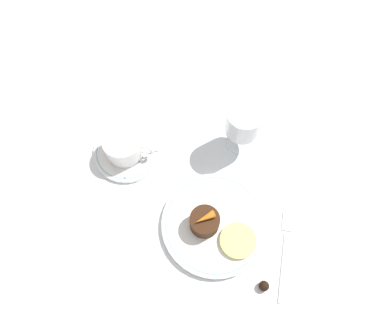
% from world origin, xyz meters
% --- Properties ---
extents(ground_plane, '(3.00, 3.00, 0.00)m').
position_xyz_m(ground_plane, '(0.00, 0.00, 0.00)').
color(ground_plane, white).
extents(dinner_plate, '(0.23, 0.23, 0.01)m').
position_xyz_m(dinner_plate, '(-0.00, -0.05, 0.01)').
color(dinner_plate, white).
rests_on(dinner_plate, ground_plane).
extents(saucer, '(0.16, 0.16, 0.01)m').
position_xyz_m(saucer, '(-0.23, 0.08, 0.01)').
color(saucer, white).
rests_on(saucer, ground_plane).
extents(coffee_cup, '(0.11, 0.09, 0.06)m').
position_xyz_m(coffee_cup, '(-0.23, 0.07, 0.04)').
color(coffee_cup, white).
rests_on(coffee_cup, saucer).
extents(spoon, '(0.07, 0.10, 0.00)m').
position_xyz_m(spoon, '(-0.18, 0.07, 0.01)').
color(spoon, silver).
rests_on(spoon, saucer).
extents(wine_glass, '(0.08, 0.08, 0.13)m').
position_xyz_m(wine_glass, '(0.01, 0.16, 0.09)').
color(wine_glass, silver).
rests_on(wine_glass, ground_plane).
extents(fork, '(0.02, 0.19, 0.01)m').
position_xyz_m(fork, '(0.15, -0.05, 0.00)').
color(fork, silver).
rests_on(fork, ground_plane).
extents(dessert_cake, '(0.06, 0.06, 0.04)m').
position_xyz_m(dessert_cake, '(-0.02, -0.05, 0.03)').
color(dessert_cake, '#381E0F').
rests_on(dessert_cake, dinner_plate).
extents(carrot_garnish, '(0.04, 0.04, 0.02)m').
position_xyz_m(carrot_garnish, '(-0.02, -0.05, 0.06)').
color(carrot_garnish, orange).
rests_on(carrot_garnish, dessert_cake).
extents(pineapple_slice, '(0.08, 0.08, 0.01)m').
position_xyz_m(pineapple_slice, '(0.05, -0.07, 0.02)').
color(pineapple_slice, '#EFE075').
rests_on(pineapple_slice, dinner_plate).
extents(chocolate_truffle, '(0.02, 0.02, 0.02)m').
position_xyz_m(chocolate_truffle, '(0.12, -0.15, 0.01)').
color(chocolate_truffle, black).
rests_on(chocolate_truffle, ground_plane).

